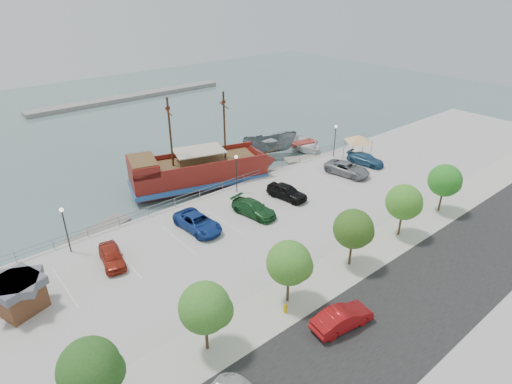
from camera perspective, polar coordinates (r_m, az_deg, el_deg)
ground at (r=43.23m, az=2.72°, el=-4.09°), size 160.00×160.00×0.00m
land_slab at (r=33.92m, az=28.52°, el=-17.15°), size 100.00×58.00×1.20m
street at (r=34.80m, az=21.21°, el=-12.82°), size 100.00×8.00×0.04m
sidewalk at (r=37.16m, az=13.29°, el=-8.73°), size 100.00×4.00×0.05m
seawall_railing at (r=47.84m, az=-3.52°, el=1.18°), size 50.00×0.06×1.00m
far_shore at (r=92.05m, az=-16.41°, el=12.05°), size 40.00×3.00×0.80m
pirate_ship at (r=50.43m, az=-6.23°, el=2.94°), size 18.42×9.57×11.40m
patrol_boat at (r=58.68m, az=1.84°, el=6.13°), size 8.16×5.87×2.96m
speedboat at (r=61.50m, az=6.26°, el=6.27°), size 6.81×8.44×1.55m
dock_west at (r=43.68m, az=-20.84°, el=-5.33°), size 8.06×4.77×0.44m
dock_mid at (r=53.61m, az=1.99°, el=2.58°), size 7.15×3.98×0.39m
dock_east at (r=58.29m, az=7.32°, el=4.43°), size 7.36×4.80×0.41m
shed at (r=34.91m, az=-29.14°, el=-11.78°), size 3.89×3.89×2.53m
canopy_tent at (r=56.64m, az=13.59°, el=7.38°), size 4.93×4.93×3.51m
street_sedan at (r=30.37m, az=11.42°, el=-16.15°), size 4.65×2.23×1.47m
fire_hydrant at (r=31.06m, az=3.93°, el=-15.20°), size 0.27×0.27×0.77m
lamp_post_left at (r=38.98m, az=-24.20°, el=-3.68°), size 0.36×0.36×4.28m
lamp_post_mid at (r=45.89m, az=-2.64°, el=3.36°), size 0.36×0.36×4.28m
lamp_post_right at (r=56.30m, az=10.52°, el=7.44°), size 0.36×0.36×4.28m
tree_a at (r=24.97m, az=-20.92°, el=-21.20°), size 3.30×3.20×5.00m
tree_b at (r=26.84m, az=-6.50°, el=-15.15°), size 3.30×3.20×5.00m
tree_c at (r=30.26m, az=4.71°, el=-9.51°), size 3.30×3.20×5.00m
tree_d at (r=34.76m, az=13.07°, el=-4.92°), size 3.30×3.20×5.00m
tree_e at (r=39.99m, az=19.30°, el=-1.38°), size 3.30×3.20×5.00m
tree_f at (r=45.69m, az=24.02°, el=1.32°), size 3.30×3.20×5.00m
parked_car_a at (r=37.29m, az=-18.69°, el=-8.11°), size 2.46×4.41×1.42m
parked_car_c at (r=40.18m, az=-7.78°, el=-4.04°), size 2.79×5.49×1.49m
parked_car_d at (r=42.20m, az=-0.30°, el=-2.19°), size 2.80×5.21×1.43m
parked_car_e at (r=45.43m, az=4.14°, el=0.05°), size 2.59×4.82×1.56m
parked_car_g at (r=52.00m, az=12.06°, el=3.06°), size 3.45×5.80×1.51m
parked_car_h at (r=55.48m, az=14.39°, el=4.26°), size 2.74×5.01×1.37m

